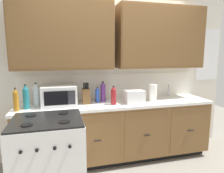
% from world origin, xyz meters
% --- Properties ---
extents(ground_plane, '(8.00, 8.00, 0.00)m').
position_xyz_m(ground_plane, '(0.00, 0.00, 0.00)').
color(ground_plane, gray).
extents(wall_unit, '(4.08, 0.40, 2.57)m').
position_xyz_m(wall_unit, '(0.00, 0.50, 1.66)').
color(wall_unit, silver).
rests_on(wall_unit, ground_plane).
extents(counter_run, '(2.91, 0.64, 0.91)m').
position_xyz_m(counter_run, '(0.00, 0.30, 0.47)').
color(counter_run, black).
rests_on(counter_run, ground_plane).
extents(stove_range, '(0.76, 0.68, 0.95)m').
position_xyz_m(stove_range, '(-0.97, -0.33, 0.47)').
color(stove_range, white).
rests_on(stove_range, ground_plane).
extents(microwave, '(0.48, 0.37, 0.28)m').
position_xyz_m(microwave, '(-0.83, 0.36, 1.05)').
color(microwave, white).
rests_on(microwave, counter_run).
extents(toaster, '(0.28, 0.18, 0.19)m').
position_xyz_m(toaster, '(0.24, 0.19, 1.01)').
color(toaster, white).
rests_on(toaster, counter_run).
extents(knife_block, '(0.11, 0.14, 0.31)m').
position_xyz_m(knife_block, '(-0.46, 0.35, 1.03)').
color(knife_block, brown).
rests_on(knife_block, counter_run).
extents(sink_faucet, '(0.02, 0.02, 0.20)m').
position_xyz_m(sink_faucet, '(0.99, 0.51, 1.01)').
color(sink_faucet, '#B2B5BA').
rests_on(sink_faucet, counter_run).
extents(paper_towel_roll, '(0.12, 0.12, 0.26)m').
position_xyz_m(paper_towel_roll, '(0.56, 0.25, 1.04)').
color(paper_towel_roll, white).
rests_on(paper_towel_roll, counter_run).
extents(bottle_clear, '(0.08, 0.08, 0.33)m').
position_xyz_m(bottle_clear, '(-1.15, 0.40, 1.07)').
color(bottle_clear, silver).
rests_on(bottle_clear, counter_run).
extents(bottle_red, '(0.08, 0.08, 0.27)m').
position_xyz_m(bottle_red, '(-0.08, 0.20, 1.05)').
color(bottle_red, maroon).
rests_on(bottle_red, counter_run).
extents(bottle_blue, '(0.06, 0.06, 0.24)m').
position_xyz_m(bottle_blue, '(-0.28, 0.39, 1.03)').
color(bottle_blue, blue).
rests_on(bottle_blue, counter_run).
extents(bottle_teal, '(0.08, 0.08, 0.33)m').
position_xyz_m(bottle_teal, '(-1.26, 0.26, 1.07)').
color(bottle_teal, '#1E707A').
rests_on(bottle_teal, counter_run).
extents(bottle_violet, '(0.08, 0.08, 0.31)m').
position_xyz_m(bottle_violet, '(-0.19, 0.42, 1.06)').
color(bottle_violet, '#663384').
rests_on(bottle_violet, counter_run).
extents(bottle_amber, '(0.07, 0.07, 0.30)m').
position_xyz_m(bottle_amber, '(-1.37, 0.19, 1.06)').
color(bottle_amber, '#9E6619').
rests_on(bottle_amber, counter_run).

